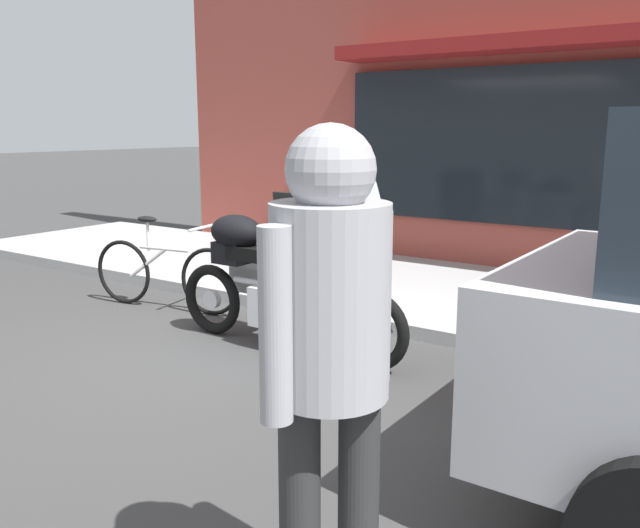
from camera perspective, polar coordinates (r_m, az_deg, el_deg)
The scene contains 5 objects.
ground_plane at distance 5.30m, azimuth -9.77°, elevation -7.98°, with size 80.00×80.00×0.00m, color #383838.
touring_motorcycle at distance 5.35m, azimuth -3.93°, elevation -0.98°, with size 2.21×0.67×1.38m.
parked_bicycle at distance 6.67m, azimuth -13.22°, elevation -0.78°, with size 1.68×0.49×0.92m.
pedestrian_walking at distance 2.11m, azimuth 0.82°, elevation -6.02°, with size 0.44×0.55×1.78m.
sandwich_board_sign at distance 6.89m, azimuth -1.17°, elevation 2.14°, with size 0.55×0.42×1.00m.
Camera 1 is at (3.51, -3.55, 1.77)m, focal length 37.19 mm.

